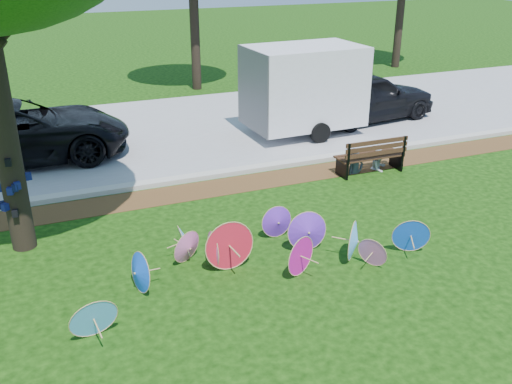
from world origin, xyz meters
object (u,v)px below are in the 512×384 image
(dark_pickup, at_px, (367,96))
(person_left, at_px, (357,149))
(park_bench, at_px, (369,155))
(black_van, at_px, (15,132))
(cargo_trailer, at_px, (304,86))
(parasol_pile, at_px, (258,249))
(person_right, at_px, (380,150))

(dark_pickup, xyz_separation_m, person_left, (-2.81, -3.97, -0.16))
(park_bench, bearing_deg, black_van, 153.31)
(cargo_trailer, xyz_separation_m, park_bench, (0.06, -3.57, -0.99))
(parasol_pile, bearing_deg, park_bench, 36.80)
(person_right, bearing_deg, park_bench, 167.05)
(parasol_pile, distance_m, person_right, 5.76)
(parasol_pile, relative_size, black_van, 1.13)
(black_van, bearing_deg, person_right, -115.23)
(park_bench, distance_m, person_left, 0.39)
(parasol_pile, relative_size, dark_pickup, 1.41)
(black_van, bearing_deg, parasol_pile, -152.33)
(person_left, bearing_deg, person_right, -6.40)
(dark_pickup, relative_size, person_left, 3.70)
(person_left, bearing_deg, parasol_pile, -146.85)
(dark_pickup, distance_m, person_right, 4.50)
(park_bench, distance_m, person_right, 0.36)
(park_bench, bearing_deg, parasol_pile, -142.64)
(black_van, relative_size, person_left, 4.63)
(black_van, distance_m, cargo_trailer, 8.13)
(parasol_pile, xyz_separation_m, person_left, (4.01, 3.31, 0.26))
(parasol_pile, bearing_deg, person_right, 35.11)
(black_van, xyz_separation_m, dark_pickup, (10.60, -0.17, -0.02))
(parasol_pile, distance_m, cargo_trailer, 8.14)
(parasol_pile, height_order, person_right, person_right)
(parasol_pile, distance_m, dark_pickup, 9.98)
(dark_pickup, height_order, person_right, dark_pickup)
(cargo_trailer, relative_size, park_bench, 1.86)
(black_van, bearing_deg, dark_pickup, -90.15)
(cargo_trailer, height_order, person_right, cargo_trailer)
(parasol_pile, bearing_deg, cargo_trailer, 57.84)
(dark_pickup, bearing_deg, park_bench, 141.39)
(park_bench, height_order, person_right, person_right)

